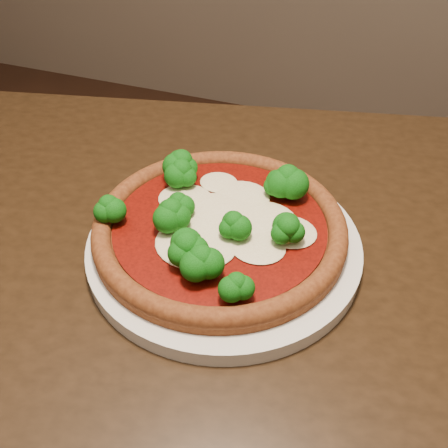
% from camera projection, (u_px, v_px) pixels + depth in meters
% --- Properties ---
extents(dining_table, '(1.34, 1.09, 0.75)m').
position_uv_depth(dining_table, '(220.00, 355.00, 0.58)').
color(dining_table, black).
rests_on(dining_table, floor).
extents(plate, '(0.31, 0.31, 0.02)m').
position_uv_depth(plate, '(224.00, 245.00, 0.56)').
color(plate, silver).
rests_on(plate, dining_table).
extents(pizza, '(0.28, 0.28, 0.06)m').
position_uv_depth(pizza, '(219.00, 222.00, 0.55)').
color(pizza, brown).
rests_on(pizza, plate).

